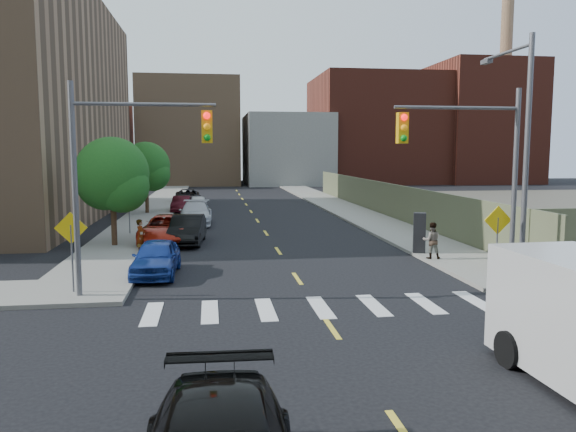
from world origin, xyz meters
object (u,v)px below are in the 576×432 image
object	(u,v)px
parked_car_black	(187,229)
parked_car_white	(198,203)
mailbox	(508,261)
payphone	(419,233)
parked_car_grey	(188,196)
pedestrian_east	(432,240)
parked_car_silver	(196,213)
pedestrian_west	(141,236)
parked_car_blue	(156,258)
parked_car_red	(167,229)
parked_car_maroon	(182,204)

from	to	relation	value
parked_car_black	parked_car_white	xyz separation A→B (m)	(0.23, 16.08, -0.11)
mailbox	payphone	world-z (taller)	payphone
parked_car_grey	payphone	xyz separation A→B (m)	(11.53, -27.56, 0.40)
mailbox	payphone	bearing A→B (deg)	128.38
parked_car_white	pedestrian_east	xyz separation A→B (m)	(10.50, -22.46, 0.31)
parked_car_silver	payphone	distance (m)	16.46
mailbox	pedestrian_west	xyz separation A→B (m)	(-14.13, 7.10, 0.18)
parked_car_blue	parked_car_grey	world-z (taller)	parked_car_blue
pedestrian_west	payphone	bearing A→B (deg)	-83.52
parked_car_red	pedestrian_west	distance (m)	3.48
parked_car_silver	parked_car_maroon	world-z (taller)	parked_car_silver
parked_car_silver	pedestrian_east	world-z (taller)	pedestrian_east
mailbox	pedestrian_east	bearing A→B (deg)	133.59
parked_car_grey	parked_car_black	bearing A→B (deg)	-92.18
parked_car_black	parked_car_maroon	distance (m)	15.72
pedestrian_west	parked_car_red	bearing A→B (deg)	-1.19
parked_car_white	pedestrian_west	size ratio (longest dim) A/B	2.41
parked_car_black	parked_car_grey	size ratio (longest dim) A/B	0.94
parked_car_red	pedestrian_west	xyz separation A→B (m)	(-0.93, -3.34, 0.18)
parked_car_red	payphone	xyz separation A→B (m)	(11.80, -5.11, 0.33)
parked_car_white	pedestrian_east	size ratio (longest dim) A/B	2.34
pedestrian_east	pedestrian_west	bearing A→B (deg)	-3.39
parked_car_black	mailbox	xyz separation A→B (m)	(12.13, -10.24, -0.00)
parked_car_blue	parked_car_white	distance (m)	23.57
parked_car_black	pedestrian_west	xyz separation A→B (m)	(-2.00, -3.14, 0.18)
mailbox	parked_car_red	bearing A→B (deg)	165.32
parked_car_black	pedestrian_east	distance (m)	12.49
parked_car_white	parked_car_maroon	xyz separation A→B (m)	(-1.28, -0.39, -0.00)
parked_car_maroon	payphone	xyz separation A→B (m)	(11.78, -20.60, 0.44)
parked_car_white	mailbox	world-z (taller)	mailbox
parked_car_black	parked_car_grey	world-z (taller)	parked_car_black
parked_car_blue	parked_car_silver	bearing A→B (deg)	88.37
parked_car_maroon	parked_car_grey	bearing A→B (deg)	91.47
parked_car_blue	parked_car_black	distance (m)	7.52
parked_car_black	parked_car_maroon	size ratio (longest dim) A/B	1.19
parked_car_silver	pedestrian_east	distance (m)	17.61
mailbox	pedestrian_west	bearing A→B (deg)	176.99
parked_car_silver	mailbox	bearing A→B (deg)	-55.84
parked_car_grey	mailbox	bearing A→B (deg)	-72.74
payphone	pedestrian_east	size ratio (longest dim) A/B	1.16
parked_car_red	mailbox	xyz separation A→B (m)	(13.20, -10.44, 0.00)
parked_car_red	parked_car_grey	size ratio (longest dim) A/B	1.11
parked_car_red	payphone	world-z (taller)	payphone
parked_car_silver	pedestrian_west	size ratio (longest dim) A/B	3.33
parked_car_blue	mailbox	bearing A→B (deg)	-9.33
parked_car_black	parked_car_maroon	xyz separation A→B (m)	(-1.05, 15.69, -0.12)
parked_car_grey	pedestrian_west	xyz separation A→B (m)	(-1.20, -25.79, 0.25)
payphone	pedestrian_east	distance (m)	1.47
parked_car_red	pedestrian_east	size ratio (longest dim) A/B	3.37
parked_car_blue	parked_car_black	world-z (taller)	parked_car_black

